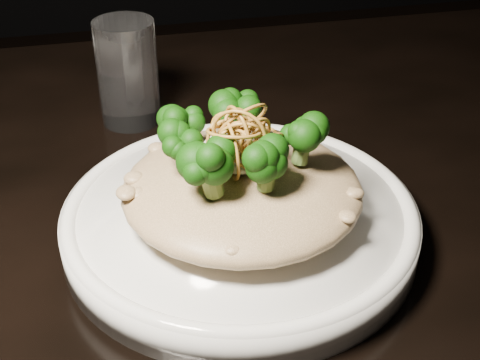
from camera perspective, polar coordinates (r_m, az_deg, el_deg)
The scene contains 7 objects.
table at distance 0.64m, azimuth 0.04°, elevation -7.26°, with size 1.10×0.80×0.75m.
plate at distance 0.53m, azimuth 0.00°, elevation -3.65°, with size 0.28×0.28×0.03m, color white.
risotto at distance 0.51m, azimuth 0.19°, elevation -0.77°, with size 0.18×0.18×0.04m, color brown.
broccoli at distance 0.49m, azimuth -0.49°, elevation 4.05°, with size 0.14×0.14×0.05m, color black, non-canonical shape.
cheese at distance 0.50m, azimuth 0.13°, elevation 2.55°, with size 0.06×0.06×0.02m, color silver.
shallots at distance 0.48m, azimuth 0.23°, elevation 4.61°, with size 0.05×0.05×0.03m, color #8C5D1D, non-canonical shape.
drinking_glass at distance 0.70m, azimuth -9.57°, elevation 9.02°, with size 0.06×0.06×0.11m, color silver.
Camera 1 is at (-0.11, -0.48, 1.08)m, focal length 50.00 mm.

